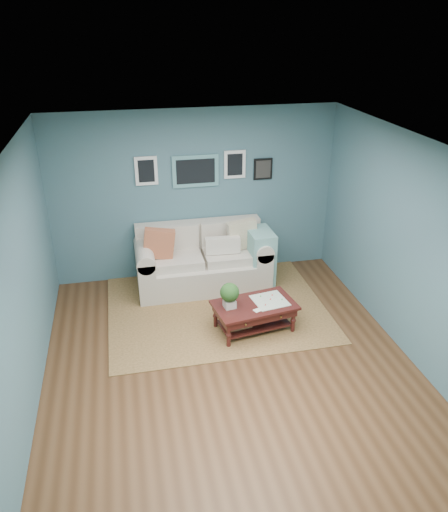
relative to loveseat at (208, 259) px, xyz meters
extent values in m
plane|color=brown|center=(-0.11, -2.03, -0.44)|extent=(5.00, 5.00, 0.00)
plane|color=white|center=(-0.11, -2.03, 2.26)|extent=(5.00, 5.00, 0.00)
cube|color=slate|center=(-0.11, 0.47, 0.91)|extent=(4.50, 0.02, 2.70)
cube|color=slate|center=(-0.11, -4.53, 0.91)|extent=(4.50, 0.02, 2.70)
cube|color=slate|center=(-2.36, -2.03, 0.91)|extent=(0.02, 5.00, 2.70)
cube|color=slate|center=(2.14, -2.03, 0.91)|extent=(0.02, 5.00, 2.70)
cube|color=#5E999D|center=(-0.09, 0.45, 1.31)|extent=(0.72, 0.03, 0.50)
cube|color=black|center=(-0.09, 0.43, 1.31)|extent=(0.60, 0.01, 0.38)
cube|color=white|center=(-0.84, 0.45, 1.36)|extent=(0.34, 0.03, 0.44)
cube|color=white|center=(0.53, 0.45, 1.38)|extent=(0.34, 0.03, 0.44)
cube|color=black|center=(0.99, 0.45, 1.28)|extent=(0.30, 0.03, 0.34)
cube|color=brown|center=(-0.01, -0.76, -0.43)|extent=(3.15, 2.52, 0.01)
cube|color=beige|center=(-0.09, -0.04, -0.21)|extent=(1.53, 0.95, 0.45)
cube|color=beige|center=(-0.09, 0.33, 0.27)|extent=(2.00, 0.24, 0.52)
cube|color=beige|center=(-0.98, -0.04, -0.11)|extent=(0.26, 0.95, 0.67)
cube|color=beige|center=(0.80, -0.04, -0.11)|extent=(0.26, 0.95, 0.67)
cylinder|color=beige|center=(-0.98, -0.04, 0.23)|extent=(0.28, 0.95, 0.28)
cylinder|color=beige|center=(0.80, -0.04, 0.23)|extent=(0.28, 0.95, 0.28)
cube|color=beige|center=(-0.50, -0.10, 0.08)|extent=(0.77, 0.60, 0.14)
cube|color=beige|center=(0.32, -0.10, 0.08)|extent=(0.77, 0.60, 0.14)
cube|color=beige|center=(-0.50, 0.20, 0.34)|extent=(0.77, 0.13, 0.39)
cube|color=beige|center=(0.32, 0.20, 0.34)|extent=(0.77, 0.13, 0.39)
cube|color=#D1573F|center=(-0.76, -0.09, 0.39)|extent=(0.52, 0.19, 0.51)
cube|color=beige|center=(0.55, -0.02, 0.39)|extent=(0.51, 0.19, 0.50)
cube|color=beige|center=(0.21, -0.15, 0.29)|extent=(0.54, 0.13, 0.26)
cube|color=#7AB9B7|center=(0.80, -0.17, 0.05)|extent=(0.37, 0.59, 0.86)
cube|color=#35130F|center=(0.38, -1.40, -0.05)|extent=(1.18, 0.80, 0.04)
cube|color=#35130F|center=(0.38, -1.40, -0.12)|extent=(1.09, 0.72, 0.11)
cube|color=#35130F|center=(0.38, -1.40, -0.34)|extent=(0.99, 0.61, 0.02)
sphere|color=gold|center=(0.18, -1.73, -0.12)|extent=(0.03, 0.03, 0.03)
sphere|color=gold|center=(0.68, -1.65, -0.12)|extent=(0.03, 0.03, 0.03)
cylinder|color=#35130F|center=(-0.04, -1.72, -0.25)|extent=(0.05, 0.05, 0.37)
cylinder|color=#35130F|center=(0.89, -1.57, -0.25)|extent=(0.05, 0.05, 0.37)
cylinder|color=#35130F|center=(-0.12, -1.24, -0.25)|extent=(0.05, 0.05, 0.37)
cylinder|color=#35130F|center=(0.81, -1.09, -0.25)|extent=(0.05, 0.05, 0.37)
cube|color=beige|center=(0.04, -1.41, 0.02)|extent=(0.17, 0.17, 0.11)
sphere|color=#1F4D1B|center=(0.04, -1.41, 0.20)|extent=(0.25, 0.25, 0.25)
cube|color=silver|center=(0.61, -1.37, -0.03)|extent=(0.50, 0.50, 0.01)
cube|color=#BB7B51|center=(0.16, -1.44, -0.24)|extent=(0.34, 0.26, 0.18)
cube|color=#264B95|center=(0.63, -1.35, -0.28)|extent=(0.24, 0.20, 0.10)
camera|label=1|loc=(-1.22, -6.95, 3.49)|focal=35.00mm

